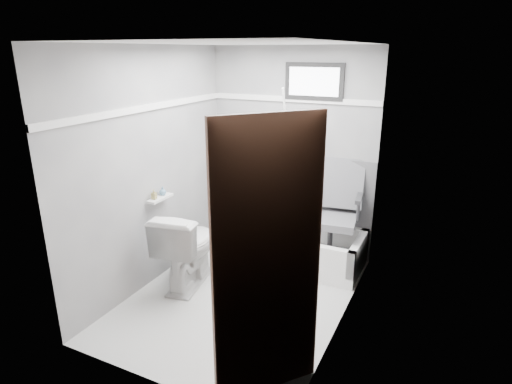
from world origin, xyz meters
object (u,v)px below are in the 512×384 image
Objects in this scene: door at (286,296)px; soap_bottle_a at (154,194)px; toilet at (187,247)px; office_chair at (331,213)px; soap_bottle_b at (163,191)px; bathtub at (296,246)px.

door is 2.27m from soap_bottle_a.
door is at bearing 130.86° from toilet.
toilet is (-1.23, -0.96, -0.26)m from office_chair.
door is (1.60, -1.28, 0.59)m from toilet.
soap_bottle_a is at bearing 147.75° from door.
toilet is 0.64m from soap_bottle_a.
door is 2.35m from soap_bottle_b.
soap_bottle_b is at bearing -22.33° from toilet.
office_chair is 2.30m from door.
soap_bottle_a is (-1.55, -1.03, 0.30)m from office_chair.
office_chair is at bearing -152.53° from toilet.
door reaches higher than toilet.
toilet is 0.42× the size of door.
office_chair is (0.38, 0.03, 0.46)m from bathtub.
office_chair reaches higher than soap_bottle_b.
toilet reaches higher than bathtub.
soap_bottle_b is (0.00, 0.14, -0.01)m from soap_bottle_a.
door is (0.37, -2.24, 0.33)m from office_chair.
soap_bottle_b is at bearing 144.86° from door.
toilet is 2.13m from door.
bathtub is at bearing 108.75° from door.
soap_bottle_a is (-0.32, -0.07, 0.55)m from toilet.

